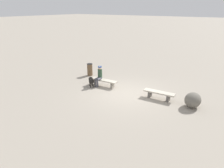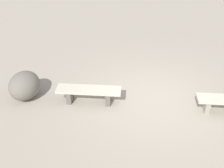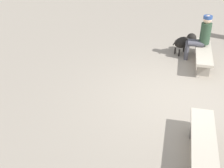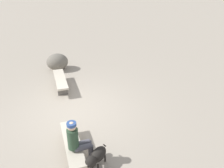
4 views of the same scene
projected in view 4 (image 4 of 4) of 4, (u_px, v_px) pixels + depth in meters
ground at (75, 112)px, 8.32m from camera, size 210.00×210.00×0.06m
bench_left at (61, 81)px, 9.61m from camera, size 1.77×0.54×0.43m
bench_right at (72, 145)px, 6.43m from camera, size 1.88×0.55×0.42m
seated_person at (77, 140)px, 6.01m from camera, size 0.35×0.64×1.30m
dog at (96, 157)px, 5.98m from camera, size 0.70×0.67×0.57m
boulder at (57, 62)px, 11.10m from camera, size 0.82×1.00×0.78m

